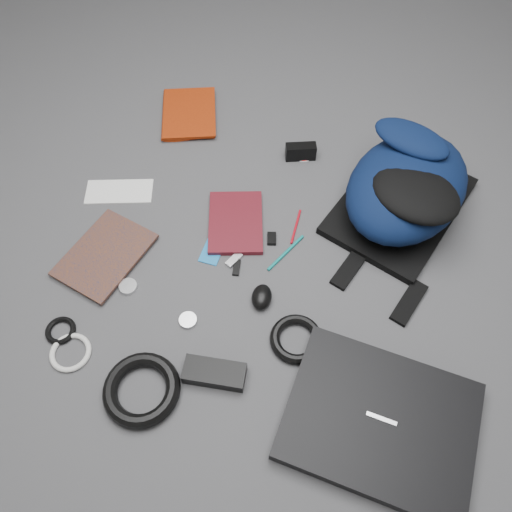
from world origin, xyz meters
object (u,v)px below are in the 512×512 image
(power_brick, at_px, (214,373))
(comic_book, at_px, (80,241))
(mouse, at_px, (262,297))
(backpack, at_px, (407,186))
(textbook_red, at_px, (162,115))
(dvd_case, at_px, (236,222))
(compact_camera, at_px, (301,152))
(laptop, at_px, (380,421))

(power_brick, bearing_deg, comic_book, 145.26)
(mouse, distance_m, power_brick, 0.23)
(backpack, height_order, power_brick, backpack)
(backpack, xyz_separation_m, textbook_red, (-0.81, 0.11, -0.09))
(dvd_case, xyz_separation_m, mouse, (0.15, -0.21, 0.01))
(backpack, relative_size, compact_camera, 5.04)
(laptop, distance_m, power_brick, 0.39)
(dvd_case, bearing_deg, power_brick, -95.99)
(dvd_case, distance_m, compact_camera, 0.32)
(backpack, xyz_separation_m, comic_book, (-0.81, -0.42, -0.09))
(laptop, relative_size, dvd_case, 1.93)
(laptop, height_order, textbook_red, laptop)
(backpack, relative_size, power_brick, 3.21)
(mouse, bearing_deg, power_brick, -109.34)
(laptop, relative_size, comic_book, 1.64)
(laptop, relative_size, mouse, 5.65)
(power_brick, bearing_deg, mouse, 70.14)
(comic_book, relative_size, dvd_case, 1.17)
(backpack, height_order, dvd_case, backpack)
(backpack, xyz_separation_m, dvd_case, (-0.43, -0.21, -0.09))
(dvd_case, bearing_deg, compact_camera, 51.81)
(laptop, xyz_separation_m, textbook_red, (-0.88, 0.74, -0.01))
(textbook_red, bearing_deg, backpack, -31.13)
(textbook_red, height_order, comic_book, textbook_red)
(comic_book, bearing_deg, compact_camera, 57.47)
(compact_camera, xyz_separation_m, power_brick, (0.01, -0.74, -0.01))
(textbook_red, distance_m, comic_book, 0.53)
(textbook_red, bearing_deg, power_brick, -80.10)
(backpack, bearing_deg, mouse, -107.37)
(compact_camera, height_order, power_brick, compact_camera)
(backpack, bearing_deg, compact_camera, -180.00)
(compact_camera, height_order, mouse, compact_camera)
(compact_camera, relative_size, power_brick, 0.64)
(backpack, relative_size, mouse, 6.47)
(laptop, height_order, dvd_case, laptop)
(laptop, bearing_deg, backpack, 97.91)
(textbook_red, distance_m, dvd_case, 0.50)
(laptop, xyz_separation_m, power_brick, (-0.39, -0.02, -0.00))
(comic_book, distance_m, mouse, 0.53)
(laptop, height_order, comic_book, laptop)
(textbook_red, bearing_deg, mouse, -68.11)
(laptop, height_order, compact_camera, compact_camera)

